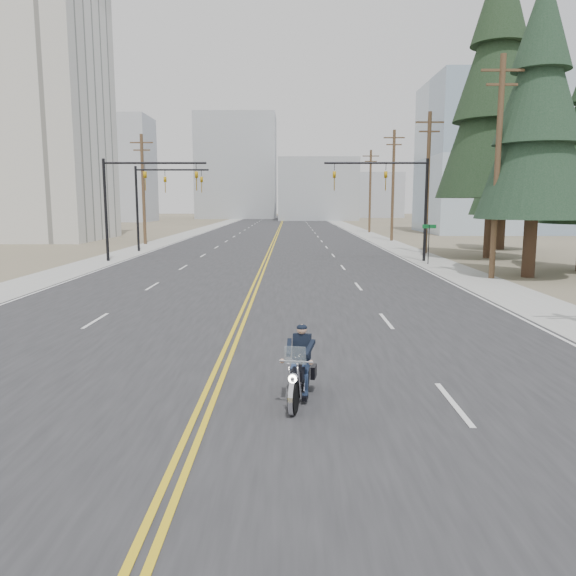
# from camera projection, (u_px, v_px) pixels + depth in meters

# --- Properties ---
(ground_plane) EXTENTS (400.00, 400.00, 0.00)m
(ground_plane) POSITION_uv_depth(u_px,v_px,m) (162.00, 512.00, 7.40)
(ground_plane) COLOR #776D56
(ground_plane) RESTS_ON ground
(road) EXTENTS (20.00, 200.00, 0.01)m
(road) POSITION_uv_depth(u_px,v_px,m) (278.00, 232.00, 76.60)
(road) COLOR #303033
(road) RESTS_ON ground
(sidewalk_left) EXTENTS (3.00, 200.00, 0.01)m
(sidewalk_left) POSITION_uv_depth(u_px,v_px,m) (194.00, 232.00, 76.64)
(sidewalk_left) COLOR #A5A5A0
(sidewalk_left) RESTS_ON ground
(sidewalk_right) EXTENTS (3.00, 200.00, 0.01)m
(sidewalk_right) POSITION_uv_depth(u_px,v_px,m) (362.00, 232.00, 76.56)
(sidewalk_right) COLOR #A5A5A0
(sidewalk_right) RESTS_ON ground
(traffic_mast_left) EXTENTS (7.10, 0.26, 7.00)m
(traffic_mast_left) POSITION_uv_depth(u_px,v_px,m) (134.00, 189.00, 38.33)
(traffic_mast_left) COLOR black
(traffic_mast_left) RESTS_ON ground
(traffic_mast_right) EXTENTS (7.10, 0.26, 7.00)m
(traffic_mast_right) POSITION_uv_depth(u_px,v_px,m) (397.00, 189.00, 38.26)
(traffic_mast_right) COLOR black
(traffic_mast_right) RESTS_ON ground
(traffic_mast_far) EXTENTS (6.10, 0.26, 7.00)m
(traffic_mast_far) POSITION_uv_depth(u_px,v_px,m) (157.00, 192.00, 46.25)
(traffic_mast_far) COLOR black
(traffic_mast_far) RESTS_ON ground
(street_sign) EXTENTS (0.90, 0.06, 2.62)m
(street_sign) POSITION_uv_depth(u_px,v_px,m) (429.00, 237.00, 36.75)
(street_sign) COLOR black
(street_sign) RESTS_ON ground
(utility_pole_b) EXTENTS (2.20, 0.30, 11.50)m
(utility_pole_b) POSITION_uv_depth(u_px,v_px,m) (497.00, 165.00, 29.19)
(utility_pole_b) COLOR brown
(utility_pole_b) RESTS_ON ground
(utility_pole_c) EXTENTS (2.20, 0.30, 11.00)m
(utility_pole_c) POSITION_uv_depth(u_px,v_px,m) (428.00, 181.00, 44.06)
(utility_pole_c) COLOR brown
(utility_pole_c) RESTS_ON ground
(utility_pole_d) EXTENTS (2.20, 0.30, 11.50)m
(utility_pole_d) POSITION_uv_depth(u_px,v_px,m) (393.00, 184.00, 58.85)
(utility_pole_d) COLOR brown
(utility_pole_d) RESTS_ON ground
(utility_pole_e) EXTENTS (2.20, 0.30, 11.00)m
(utility_pole_e) POSITION_uv_depth(u_px,v_px,m) (370.00, 190.00, 75.69)
(utility_pole_e) COLOR brown
(utility_pole_e) RESTS_ON ground
(utility_pole_left) EXTENTS (2.20, 0.30, 10.50)m
(utility_pole_left) POSITION_uv_depth(u_px,v_px,m) (143.00, 188.00, 54.07)
(utility_pole_left) COLOR brown
(utility_pole_left) RESTS_ON ground
(apartment_block) EXTENTS (18.00, 14.00, 30.00)m
(apartment_block) POSITION_uv_depth(u_px,v_px,m) (11.00, 98.00, 59.62)
(apartment_block) COLOR silver
(apartment_block) RESTS_ON ground
(glass_building) EXTENTS (24.00, 16.00, 20.00)m
(glass_building) POSITION_uv_depth(u_px,v_px,m) (517.00, 158.00, 74.97)
(glass_building) COLOR #9EB5CC
(glass_building) RESTS_ON ground
(haze_bldg_a) EXTENTS (14.00, 12.00, 22.00)m
(haze_bldg_a) POSITION_uv_depth(u_px,v_px,m) (118.00, 170.00, 119.56)
(haze_bldg_a) COLOR #B7BCC6
(haze_bldg_a) RESTS_ON ground
(haze_bldg_b) EXTENTS (18.00, 14.00, 14.00)m
(haze_bldg_b) POSITION_uv_depth(u_px,v_px,m) (317.00, 190.00, 129.88)
(haze_bldg_b) COLOR #ADB2B7
(haze_bldg_b) RESTS_ON ground
(haze_bldg_c) EXTENTS (16.00, 12.00, 18.00)m
(haze_bldg_c) POSITION_uv_depth(u_px,v_px,m) (477.00, 178.00, 114.63)
(haze_bldg_c) COLOR #B7BCC6
(haze_bldg_c) RESTS_ON ground
(haze_bldg_d) EXTENTS (20.00, 15.00, 26.00)m
(haze_bldg_d) POSITION_uv_depth(u_px,v_px,m) (237.00, 167.00, 143.88)
(haze_bldg_d) COLOR #ADB2B7
(haze_bldg_d) RESTS_ON ground
(haze_bldg_e) EXTENTS (14.00, 14.00, 12.00)m
(haze_bldg_e) POSITION_uv_depth(u_px,v_px,m) (375.00, 195.00, 154.68)
(haze_bldg_e) COLOR #B7BCC6
(haze_bldg_e) RESTS_ON ground
(haze_bldg_f) EXTENTS (12.00, 12.00, 16.00)m
(haze_bldg_f) POSITION_uv_depth(u_px,v_px,m) (76.00, 186.00, 134.90)
(haze_bldg_f) COLOR #ADB2B7
(haze_bldg_f) RESTS_ON ground
(motorcyclist) EXTENTS (1.21, 2.13, 1.57)m
(motorcyclist) POSITION_uv_depth(u_px,v_px,m) (300.00, 365.00, 11.40)
(motorcyclist) COLOR black
(motorcyclist) RESTS_ON ground
(conifer_near) EXTENTS (6.01, 6.01, 15.90)m
(conifer_near) POSITION_uv_depth(u_px,v_px,m) (539.00, 104.00, 29.33)
(conifer_near) COLOR #382619
(conifer_near) RESTS_ON ground
(conifer_tall) EXTENTS (7.89, 7.89, 21.91)m
(conifer_tall) POSITION_uv_depth(u_px,v_px,m) (497.00, 80.00, 39.45)
(conifer_tall) COLOR #382619
(conifer_tall) RESTS_ON ground
(conifer_far) EXTENTS (5.59, 5.59, 14.97)m
(conifer_far) POSITION_uv_depth(u_px,v_px,m) (506.00, 148.00, 47.61)
(conifer_far) COLOR #382619
(conifer_far) RESTS_ON ground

